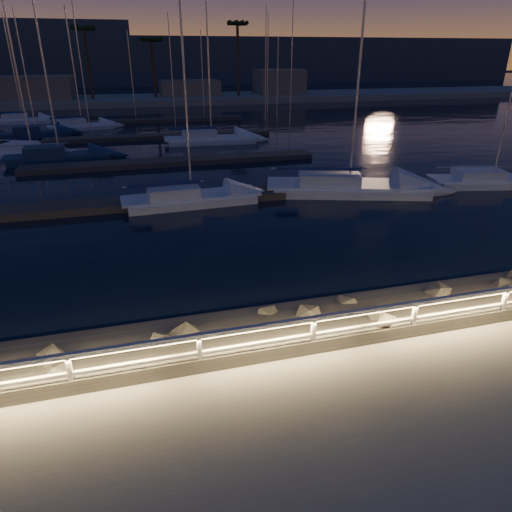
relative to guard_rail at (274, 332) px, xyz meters
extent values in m
plane|color=#A19E92|center=(0.07, 0.00, -0.77)|extent=(400.00, 400.00, 0.00)
cube|color=#A19E92|center=(0.07, -2.50, -0.87)|extent=(240.00, 5.00, 0.20)
cube|color=#6B675C|center=(0.07, 1.50, -1.07)|extent=(240.00, 3.45, 1.29)
plane|color=black|center=(0.07, 80.00, -1.37)|extent=(320.00, 320.00, 0.00)
plane|color=black|center=(0.07, 0.00, -1.97)|extent=(400.00, 400.00, 0.00)
cube|color=white|center=(-4.93, 0.00, -0.27)|extent=(0.11, 0.11, 1.00)
cube|color=white|center=(-1.93, 0.00, -0.27)|extent=(0.11, 0.11, 1.00)
cube|color=white|center=(1.07, 0.00, -0.27)|extent=(0.11, 0.11, 1.00)
cube|color=white|center=(4.07, 0.00, -0.27)|extent=(0.11, 0.11, 1.00)
cube|color=white|center=(7.07, 0.00, -0.27)|extent=(0.11, 0.11, 1.00)
cube|color=white|center=(0.07, 0.00, 0.23)|extent=(44.00, 0.12, 0.12)
cube|color=white|center=(0.07, 0.00, -0.27)|extent=(44.00, 0.09, 0.09)
cube|color=#E3BE66|center=(0.07, -0.02, 0.15)|extent=(44.00, 0.04, 0.03)
sphere|color=#6B675C|center=(4.53, 2.16, -1.13)|extent=(0.92, 0.92, 0.92)
sphere|color=#6B675C|center=(5.07, 2.01, -1.10)|extent=(0.81, 0.81, 0.81)
cube|color=#534B45|center=(0.07, 16.00, -1.17)|extent=(22.00, 2.00, 0.40)
cube|color=#534B45|center=(0.07, 26.00, -1.17)|extent=(22.00, 2.00, 0.40)
cube|color=#534B45|center=(0.07, 38.00, -1.17)|extent=(22.00, 2.00, 0.40)
cube|color=#534B45|center=(0.07, 50.00, -1.17)|extent=(22.00, 2.00, 0.40)
cube|color=#A19E92|center=(0.07, 74.00, -0.97)|extent=(160.00, 14.00, 1.20)
cube|color=gray|center=(-17.93, 74.00, 1.03)|extent=(14.00, 8.00, 4.00)
cube|color=gray|center=(8.07, 75.00, 0.53)|extent=(10.00, 6.00, 3.00)
cube|color=gray|center=(24.07, 74.00, 1.33)|extent=(8.00, 7.00, 4.60)
cylinder|color=#4D3B24|center=(-7.93, 72.00, 4.88)|extent=(0.44, 0.44, 10.50)
cylinder|color=#4D3B24|center=(2.07, 73.00, 4.13)|extent=(0.44, 0.44, 9.00)
cylinder|color=#4D3B24|center=(16.07, 72.00, 5.38)|extent=(0.44, 0.44, 11.50)
cube|color=#344050|center=(0.07, 130.00, 3.23)|extent=(220.00, 30.00, 14.00)
cube|color=white|center=(0.01, 15.65, -1.22)|extent=(7.23, 2.72, 0.51)
cube|color=white|center=(0.01, 15.65, -0.90)|extent=(7.81, 2.39, 0.14)
cube|color=white|center=(-0.98, 15.60, -0.57)|extent=(2.85, 1.91, 0.61)
cylinder|color=silver|center=(0.01, 15.65, 5.38)|extent=(0.11, 0.11, 12.36)
cylinder|color=silver|center=(-1.47, 15.57, -0.10)|extent=(4.45, 0.29, 0.07)
cube|color=white|center=(19.31, 14.45, -1.22)|extent=(7.76, 4.03, 0.50)
cube|color=white|center=(19.31, 14.45, -0.91)|extent=(8.28, 3.80, 0.14)
cube|color=white|center=(18.31, 14.67, -0.59)|extent=(3.21, 2.44, 0.59)
cylinder|color=silver|center=(17.81, 14.78, -0.14)|extent=(4.53, 1.08, 0.07)
cube|color=white|center=(-10.75, 31.50, -1.22)|extent=(6.83, 4.53, 0.55)
cube|color=white|center=(-10.75, 31.50, -0.87)|extent=(7.20, 4.45, 0.15)
cube|color=white|center=(-11.58, 31.85, -0.52)|extent=(2.96, 2.48, 0.65)
cylinder|color=silver|center=(-10.75, 31.50, 4.87)|extent=(0.12, 0.12, 11.28)
cylinder|color=silver|center=(-11.99, 32.03, -0.02)|extent=(3.77, 1.66, 0.08)
cube|color=navy|center=(-8.44, 29.38, -1.22)|extent=(7.61, 2.96, 0.58)
cube|color=navy|center=(-8.44, 29.38, -0.85)|extent=(8.21, 2.63, 0.16)
cube|color=navy|center=(-9.47, 29.31, -0.48)|extent=(3.02, 2.05, 0.69)
cylinder|color=silver|center=(-8.44, 29.38, 5.74)|extent=(0.13, 0.13, 12.97)
cylinder|color=silver|center=(-9.99, 29.28, 0.05)|extent=(4.66, 0.38, 0.08)
cube|color=white|center=(9.60, 15.29, -1.22)|extent=(9.69, 5.70, 0.62)
cube|color=white|center=(9.60, 15.29, -0.83)|extent=(10.28, 5.49, 0.17)
cube|color=white|center=(8.38, 15.68, -0.44)|extent=(4.10, 3.27, 0.73)
cylinder|color=silver|center=(9.60, 15.29, 7.26)|extent=(0.13, 0.13, 15.96)
cylinder|color=silver|center=(7.77, 15.87, 0.12)|extent=(5.50, 1.82, 0.09)
cube|color=navy|center=(-12.06, 42.34, -1.22)|extent=(6.71, 3.41, 0.50)
cube|color=navy|center=(-12.06, 42.34, -0.91)|extent=(7.16, 3.21, 0.14)
cube|color=navy|center=(-12.93, 42.16, -0.59)|extent=(2.77, 2.08, 0.59)
cylinder|color=silver|center=(-12.06, 42.34, 4.74)|extent=(0.11, 0.11, 11.12)
cylinder|color=silver|center=(-13.37, 42.07, -0.13)|extent=(3.93, 0.90, 0.07)
cube|color=white|center=(4.46, 34.07, -1.22)|extent=(8.23, 3.16, 0.58)
cube|color=white|center=(4.46, 34.07, -0.85)|extent=(8.88, 2.80, 0.16)
cube|color=white|center=(3.34, 34.14, -0.48)|extent=(3.26, 2.20, 0.69)
cylinder|color=silver|center=(4.46, 34.07, 6.27)|extent=(0.13, 0.13, 14.04)
cylinder|color=silver|center=(2.78, 34.17, 0.05)|extent=(5.05, 0.38, 0.08)
cube|color=white|center=(-7.91, 46.11, -1.22)|extent=(7.02, 3.72, 0.57)
cube|color=white|center=(-7.91, 46.11, -0.86)|extent=(7.48, 3.53, 0.15)
cube|color=white|center=(-8.81, 45.89, -0.50)|extent=(2.92, 2.23, 0.67)
cylinder|color=silver|center=(-7.91, 46.11, 5.04)|extent=(0.12, 0.12, 11.61)
cylinder|color=silver|center=(-9.26, 45.78, 0.01)|extent=(4.08, 1.05, 0.08)
cube|color=white|center=(-15.17, 53.31, -1.22)|extent=(6.74, 2.71, 0.51)
cube|color=white|center=(-15.17, 53.31, -0.90)|extent=(7.26, 2.43, 0.14)
cube|color=white|center=(-16.08, 53.38, -0.57)|extent=(2.69, 1.85, 0.61)
cylinder|color=silver|center=(-15.17, 53.31, 4.92)|extent=(0.11, 0.11, 11.44)
cylinder|color=silver|center=(-16.53, 53.42, -0.10)|extent=(4.11, 0.40, 0.07)
camera|label=1|loc=(-3.04, -9.32, 6.50)|focal=32.00mm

